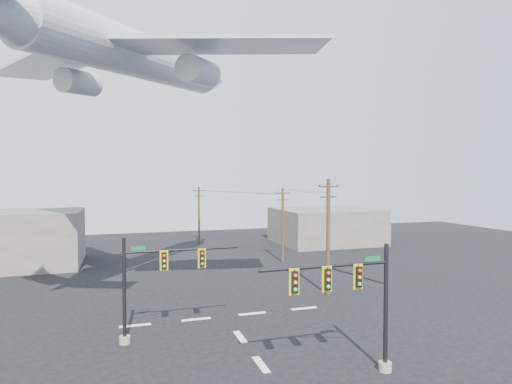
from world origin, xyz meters
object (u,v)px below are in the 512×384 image
object	(u,v)px
signal_mast_near	(356,302)
airliner	(138,56)
utility_pole_b	(283,224)
utility_pole_c	(199,214)
utility_pole_a	(328,234)
signal_mast_far	(151,284)

from	to	relation	value
signal_mast_near	airliner	distance (m)	23.44
signal_mast_near	utility_pole_b	bearing A→B (deg)	76.05
utility_pole_c	utility_pole_a	bearing A→B (deg)	-75.56
utility_pole_b	signal_mast_near	bearing A→B (deg)	-93.41
utility_pole_c	airliner	world-z (taller)	airliner
utility_pole_b	airliner	world-z (taller)	airliner
utility_pole_b	utility_pole_c	world-z (taller)	utility_pole_b
signal_mast_near	utility_pole_a	bearing A→B (deg)	68.06
signal_mast_far	signal_mast_near	bearing A→B (deg)	-39.92
signal_mast_far	utility_pole_a	distance (m)	15.76
signal_mast_near	utility_pole_b	xyz separation A→B (m)	(6.73, 27.11, 0.77)
signal_mast_far	utility_pole_b	bearing A→B (deg)	50.82
utility_pole_b	utility_pole_c	size ratio (longest dim) A/B	1.02
utility_pole_c	utility_pole_b	bearing A→B (deg)	-63.68
airliner	utility_pole_c	bearing A→B (deg)	18.80
utility_pole_c	airliner	size ratio (longest dim) A/B	0.31
signal_mast_near	signal_mast_far	xyz separation A→B (m)	(-9.13, 7.64, -0.26)
signal_mast_far	utility_pole_a	xyz separation A→B (m)	(14.56, 5.82, 1.61)
utility_pole_a	airliner	world-z (taller)	airliner
signal_mast_far	utility_pole_c	distance (m)	37.15
signal_mast_near	utility_pole_b	distance (m)	27.95
utility_pole_b	utility_pole_c	xyz separation A→B (m)	(-6.63, 16.51, -0.09)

